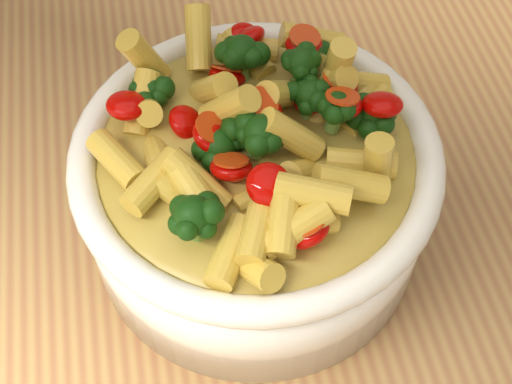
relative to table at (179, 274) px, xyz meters
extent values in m
cube|color=#A87F48|center=(0.00, 0.00, 0.08)|extent=(1.20, 0.80, 0.04)
cylinder|color=#A87F48|center=(0.55, 0.35, -0.37)|extent=(0.05, 0.05, 0.86)
cylinder|color=white|center=(0.07, -0.03, 0.15)|extent=(0.26, 0.26, 0.10)
ellipsoid|color=white|center=(0.07, -0.03, 0.12)|extent=(0.24, 0.24, 0.04)
torus|color=white|center=(0.07, -0.03, 0.21)|extent=(0.27, 0.27, 0.02)
ellipsoid|color=gold|center=(0.07, -0.03, 0.21)|extent=(0.23, 0.23, 0.03)
camera|label=1|loc=(0.01, -0.34, 0.60)|focal=50.00mm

